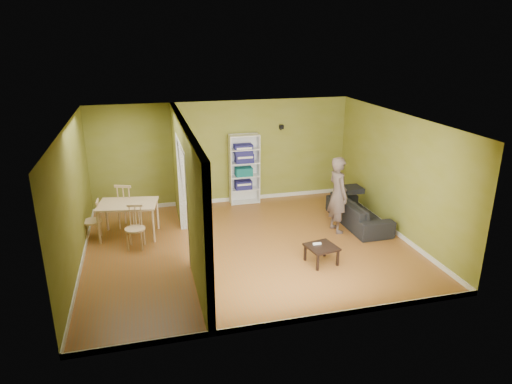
# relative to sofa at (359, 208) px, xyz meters

# --- Properties ---
(room_shell) EXTENTS (6.50, 6.50, 6.50)m
(room_shell) POSITION_rel_sofa_xyz_m (-2.70, -0.54, 0.92)
(room_shell) COLOR brown
(room_shell) RESTS_ON ground
(partition) EXTENTS (0.22, 5.50, 2.60)m
(partition) POSITION_rel_sofa_xyz_m (-3.90, -0.54, 0.92)
(partition) COLOR olive
(partition) RESTS_ON ground
(wall_speaker) EXTENTS (0.10, 0.10, 0.10)m
(wall_speaker) POSITION_rel_sofa_xyz_m (-1.20, 2.15, 1.52)
(wall_speaker) COLOR black
(wall_speaker) RESTS_ON room_shell
(sofa) EXTENTS (1.98, 0.87, 0.75)m
(sofa) POSITION_rel_sofa_xyz_m (0.00, 0.00, 0.00)
(sofa) COLOR black
(sofa) RESTS_ON ground
(person) EXTENTS (0.76, 0.62, 1.98)m
(person) POSITION_rel_sofa_xyz_m (-0.64, -0.23, 0.61)
(person) COLOR slate
(person) RESTS_ON ground
(bookshelf) EXTENTS (0.75, 0.33, 1.79)m
(bookshelf) POSITION_rel_sofa_xyz_m (-2.21, 2.06, 0.52)
(bookshelf) COLOR white
(bookshelf) RESTS_ON ground
(paper_box_navy_a) EXTENTS (0.42, 0.27, 0.21)m
(paper_box_navy_a) POSITION_rel_sofa_xyz_m (-2.24, 2.01, 0.11)
(paper_box_navy_a) COLOR navy
(paper_box_navy_a) RESTS_ON bookshelf
(paper_box_teal) EXTENTS (0.42, 0.27, 0.22)m
(paper_box_teal) POSITION_rel_sofa_xyz_m (-2.22, 2.01, 0.46)
(paper_box_teal) COLOR #0E6750
(paper_box_teal) RESTS_ON bookshelf
(paper_box_navy_b) EXTENTS (0.45, 0.29, 0.23)m
(paper_box_navy_b) POSITION_rel_sofa_xyz_m (-2.21, 2.01, 0.82)
(paper_box_navy_b) COLOR navy
(paper_box_navy_b) RESTS_ON bookshelf
(paper_box_navy_c) EXTENTS (0.45, 0.29, 0.23)m
(paper_box_navy_c) POSITION_rel_sofa_xyz_m (-2.23, 2.01, 1.05)
(paper_box_navy_c) COLOR navy
(paper_box_navy_c) RESTS_ON bookshelf
(coffee_table) EXTENTS (0.53, 0.53, 0.35)m
(coffee_table) POSITION_rel_sofa_xyz_m (-1.54, -1.57, -0.07)
(coffee_table) COLOR black
(coffee_table) RESTS_ON ground
(game_controller) EXTENTS (0.16, 0.04, 0.03)m
(game_controller) POSITION_rel_sofa_xyz_m (-1.60, -1.48, -0.01)
(game_controller) COLOR white
(game_controller) RESTS_ON coffee_table
(dining_table) EXTENTS (1.21, 0.80, 0.75)m
(dining_table) POSITION_rel_sofa_xyz_m (-5.06, 0.60, 0.30)
(dining_table) COLOR #DDB984
(dining_table) RESTS_ON ground
(chair_left) EXTENTS (0.42, 0.42, 0.87)m
(chair_left) POSITION_rel_sofa_xyz_m (-5.81, 0.62, 0.06)
(chair_left) COLOR #D1B983
(chair_left) RESTS_ON ground
(chair_near) EXTENTS (0.47, 0.47, 0.89)m
(chair_near) POSITION_rel_sofa_xyz_m (-4.94, -0.03, 0.07)
(chair_near) COLOR tan
(chair_near) RESTS_ON ground
(chair_far) EXTENTS (0.62, 0.62, 1.05)m
(chair_far) POSITION_rel_sofa_xyz_m (-5.08, 1.13, 0.15)
(chair_far) COLOR tan
(chair_far) RESTS_ON ground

